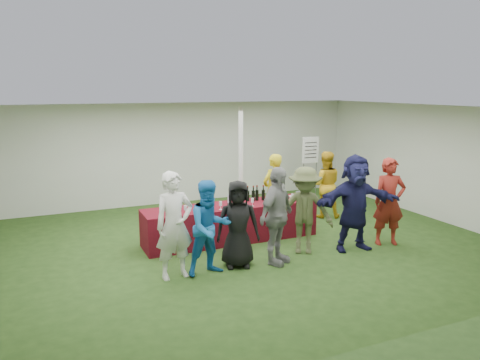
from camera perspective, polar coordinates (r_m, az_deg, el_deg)
name	(u,v)px	position (r m, az deg, el deg)	size (l,w,h in m)	color
ground	(242,245)	(9.41, 0.26, -7.98)	(60.00, 60.00, 0.00)	#284719
tent	(241,168)	(10.33, 0.09, 1.51)	(10.00, 10.00, 10.00)	white
serving_table	(231,223)	(9.61, -1.10, -5.22)	(3.60, 0.80, 0.75)	maroon
wine_bottles	(252,195)	(9.82, 1.53, -1.87)	(0.57, 0.13, 0.32)	black
wine_glasses	(220,204)	(9.12, -2.42, -2.96)	(2.69, 0.12, 0.16)	silver
water_bottle	(229,199)	(9.56, -1.33, -2.34)	(0.07, 0.07, 0.23)	silver
bar_towel	(296,197)	(10.23, 6.82, -2.02)	(0.25, 0.18, 0.03)	white
dump_bucket	(302,196)	(9.97, 7.52, -1.94)	(0.25, 0.25, 0.18)	slate
wine_list_sign	(310,155)	(12.67, 8.58, 3.04)	(0.50, 0.03, 1.80)	slate
staff_pourer	(273,191)	(10.46, 4.09, -1.30)	(0.60, 0.40, 1.66)	gold
staff_back	(325,185)	(11.40, 10.30, -0.55)	(0.78, 0.61, 1.61)	gold
customer_0	(174,225)	(7.71, -8.00, -5.51)	(0.65, 0.43, 1.78)	silver
customer_1	(210,228)	(7.82, -3.69, -5.83)	(0.78, 0.61, 1.61)	#1A68B4
customer_2	(238,224)	(8.14, -0.27, -5.39)	(0.75, 0.49, 1.54)	black
customer_3	(277,216)	(8.26, 4.49, -4.40)	(1.03, 0.43, 1.75)	gray
customer_4	(305,211)	(8.85, 7.87, -3.71)	(1.07, 0.62, 1.66)	#4A512E
customer_5	(355,203)	(9.20, 13.82, -2.72)	(1.73, 0.55, 1.86)	#16163F
customer_6	(389,202)	(9.72, 17.73, -2.53)	(0.64, 0.42, 1.75)	maroon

